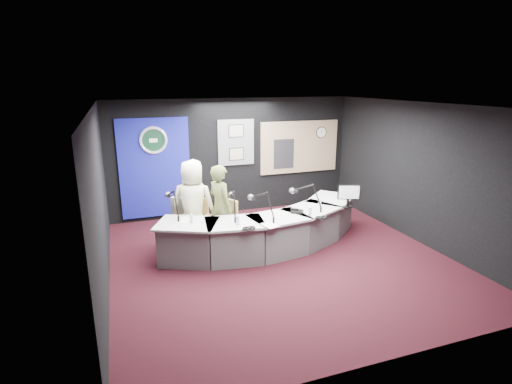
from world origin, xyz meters
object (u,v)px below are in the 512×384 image
object	(u,v)px
person_woman	(220,207)
armchair_right	(221,227)
broadcast_desk	(267,230)
person_man	(193,204)
armchair_left	(194,223)

from	to	relation	value
person_woman	armchair_right	bearing A→B (deg)	68.29
broadcast_desk	armchair_right	bearing A→B (deg)	159.67
broadcast_desk	person_man	bearing A→B (deg)	157.61
person_man	person_woman	distance (m)	0.54
broadcast_desk	person_woman	size ratio (longest dim) A/B	2.68
armchair_left	armchair_right	xyz separation A→B (m)	(0.49, -0.24, -0.06)
broadcast_desk	person_man	distance (m)	1.53
broadcast_desk	armchair_left	distance (m)	1.45
broadcast_desk	person_man	xyz separation A→B (m)	(-1.34, 0.55, 0.51)
person_woman	person_man	bearing A→B (deg)	42.43
person_man	armchair_left	bearing A→B (deg)	-0.00
armchair_left	person_man	distance (m)	0.39
armchair_left	armchair_right	distance (m)	0.54
armchair_left	armchair_right	size ratio (longest dim) A/B	1.14
armchair_right	person_woman	bearing A→B (deg)	59.66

